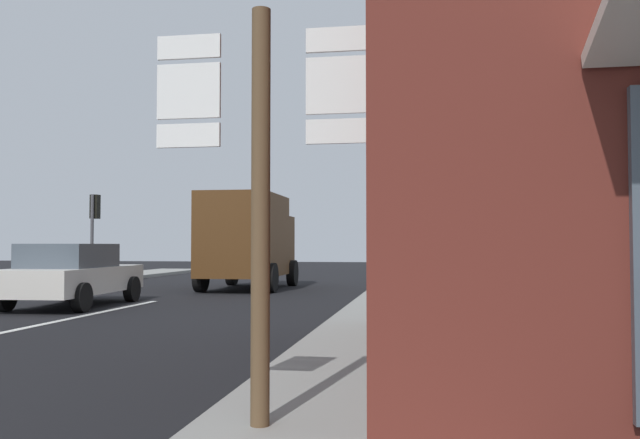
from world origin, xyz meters
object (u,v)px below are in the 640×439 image
at_px(route_sign_post, 261,182).
at_px(traffic_light_far_left, 94,218).
at_px(sedan_far, 72,274).
at_px(delivery_truck, 248,238).

distance_m(route_sign_post, traffic_light_far_left, 21.23).
xyz_separation_m(sedan_far, route_sign_post, (7.04, -9.54, 1.15)).
distance_m(delivery_truck, route_sign_post, 16.60).
bearing_deg(delivery_truck, route_sign_post, -74.03).
height_order(route_sign_post, traffic_light_far_left, traffic_light_far_left).
xyz_separation_m(delivery_truck, route_sign_post, (4.57, -15.95, 0.26)).
bearing_deg(traffic_light_far_left, route_sign_post, -58.34).
height_order(sedan_far, route_sign_post, route_sign_post).
relative_size(sedan_far, delivery_truck, 0.85).
bearing_deg(delivery_truck, traffic_light_far_left, 162.21).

